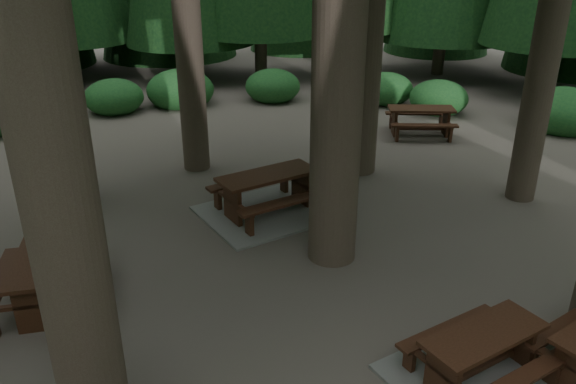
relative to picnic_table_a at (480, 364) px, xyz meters
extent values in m
plane|color=#564D46|center=(-1.93, 3.14, -0.24)|extent=(80.00, 80.00, 0.00)
cube|color=gray|center=(0.00, 0.00, -0.22)|extent=(2.66, 2.45, 0.05)
cube|color=#351C10|center=(0.00, 0.00, 0.46)|extent=(1.80, 1.23, 0.06)
cube|color=#351C10|center=(-0.21, 0.52, 0.18)|extent=(1.65, 0.84, 0.05)
cube|color=#351C10|center=(0.21, -0.52, 0.18)|extent=(1.65, 0.84, 0.05)
cube|color=#351C10|center=(-0.62, -0.25, 0.10)|extent=(0.26, 0.50, 0.67)
cube|color=#351C10|center=(-0.62, -0.25, 0.15)|extent=(0.57, 1.29, 0.06)
cube|color=#351C10|center=(0.62, 0.25, 0.10)|extent=(0.26, 0.50, 0.67)
cube|color=#351C10|center=(0.62, 0.25, 0.15)|extent=(0.57, 1.29, 0.06)
cube|color=#351C10|center=(0.00, 0.00, -0.07)|extent=(1.33, 0.59, 0.07)
cube|color=#351C10|center=(-5.83, 2.72, 0.55)|extent=(0.83, 1.92, 0.06)
cube|color=#351C10|center=(-6.46, 2.69, 0.23)|extent=(0.36, 1.90, 0.05)
cube|color=#351C10|center=(-5.20, 2.75, 0.23)|extent=(0.36, 1.90, 0.05)
cube|color=#351C10|center=(-5.79, 1.97, 0.14)|extent=(0.58, 0.11, 0.76)
cube|color=#351C10|center=(-5.79, 1.97, 0.20)|extent=(1.53, 0.16, 0.06)
cube|color=#351C10|center=(-5.87, 3.48, 0.14)|extent=(0.58, 0.11, 0.76)
cube|color=#351C10|center=(-5.87, 3.48, 0.20)|extent=(1.53, 0.16, 0.06)
cube|color=#351C10|center=(-5.83, 2.72, -0.05)|extent=(0.16, 1.58, 0.08)
cube|color=gray|center=(-2.02, 5.26, -0.22)|extent=(3.25, 3.01, 0.05)
cube|color=#351C10|center=(-2.02, 5.26, 0.61)|extent=(2.19, 1.53, 0.07)
cube|color=#351C10|center=(-2.28, 5.88, 0.27)|extent=(1.99, 1.06, 0.06)
cube|color=#351C10|center=(-1.75, 4.63, 0.27)|extent=(1.99, 1.06, 0.06)
cube|color=#351C10|center=(-2.77, 4.94, 0.17)|extent=(0.33, 0.61, 0.82)
cube|color=#351C10|center=(-2.77, 4.94, 0.24)|extent=(0.73, 1.55, 0.07)
cube|color=#351C10|center=(-1.26, 5.58, 0.17)|extent=(0.33, 0.61, 0.82)
cube|color=#351C10|center=(-1.26, 5.58, 0.24)|extent=(0.73, 1.55, 0.07)
cube|color=#351C10|center=(-2.02, 5.26, -0.04)|extent=(1.60, 0.75, 0.09)
cube|color=#351C10|center=(3.05, 9.73, 0.54)|extent=(1.97, 1.08, 0.06)
cube|color=#351C10|center=(3.17, 10.34, 0.23)|extent=(1.88, 0.62, 0.05)
cube|color=#351C10|center=(2.92, 9.12, 0.23)|extent=(1.88, 0.62, 0.05)
cube|color=#351C10|center=(2.32, 9.88, 0.13)|extent=(0.19, 0.58, 0.75)
cube|color=#351C10|center=(2.32, 9.88, 0.19)|extent=(0.38, 1.49, 0.06)
cube|color=#351C10|center=(3.78, 9.59, 0.13)|extent=(0.19, 0.58, 0.75)
cube|color=#351C10|center=(3.78, 9.59, 0.19)|extent=(0.38, 1.49, 0.06)
cube|color=#351C10|center=(3.05, 9.73, -0.05)|extent=(1.54, 0.39, 0.08)
cube|color=#351C10|center=(1.36, 0.35, 0.17)|extent=(1.59, 0.90, 0.05)
cube|color=#351C10|center=(0.99, -0.43, 0.09)|extent=(0.28, 0.49, 0.66)
cube|color=#351C10|center=(0.99, -0.43, 0.14)|extent=(0.62, 1.24, 0.05)
ellipsoid|color=#1C5427|center=(7.51, 9.60, 0.16)|extent=(2.42, 2.42, 1.49)
ellipsoid|color=#1C5427|center=(4.51, 11.83, 0.16)|extent=(1.90, 1.90, 1.17)
ellipsoid|color=#1C5427|center=(3.21, 13.31, 0.16)|extent=(1.84, 1.84, 1.13)
ellipsoid|color=#1C5427|center=(-0.63, 14.39, 0.16)|extent=(1.95, 1.95, 1.20)
ellipsoid|color=#1C5427|center=(-3.86, 14.35, 0.16)|extent=(2.31, 2.31, 1.42)
ellipsoid|color=#1C5427|center=(-6.02, 13.71, 0.16)|extent=(1.93, 1.93, 1.19)
ellipsoid|color=#1C5427|center=(-9.04, 12.21, 0.16)|extent=(2.15, 2.15, 1.32)
camera|label=1|loc=(-3.34, -5.16, 4.89)|focal=35.00mm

